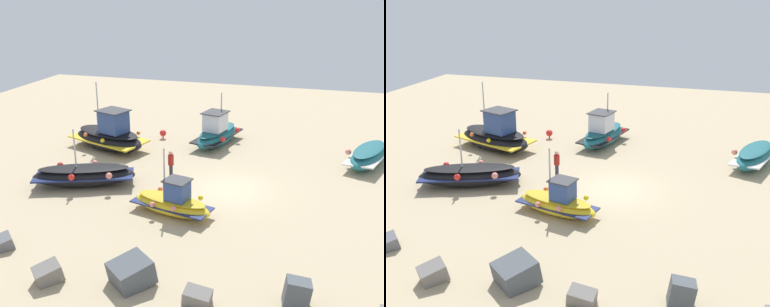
{
  "view_description": "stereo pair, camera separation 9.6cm",
  "coord_description": "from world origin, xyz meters",
  "views": [
    {
      "loc": [
        -4.43,
        21.76,
        10.1
      ],
      "look_at": [
        2.77,
        -2.35,
        0.9
      ],
      "focal_mm": 42.99,
      "sensor_mm": 36.0,
      "label": 1
    },
    {
      "loc": [
        -4.52,
        21.74,
        10.1
      ],
      "look_at": [
        2.77,
        -2.35,
        0.9
      ],
      "focal_mm": 42.99,
      "sensor_mm": 36.0,
      "label": 2
    }
  ],
  "objects": [
    {
      "name": "ground_plane",
      "position": [
        0.0,
        0.0,
        0.0
      ],
      "size": [
        53.96,
        53.96,
        0.0
      ],
      "primitive_type": "plane",
      "color": "tan"
    },
    {
      "name": "fishing_boat_0",
      "position": [
        2.38,
        -6.95,
        0.78
      ],
      "size": [
        2.76,
        5.11,
        3.47
      ],
      "rotation": [
        0.0,
        0.0,
        1.34
      ],
      "color": "#1E6670",
      "rests_on": "ground_plane"
    },
    {
      "name": "fishing_boat_1",
      "position": [
        -7.17,
        -5.79,
        0.6
      ],
      "size": [
        3.13,
        4.91,
        1.22
      ],
      "rotation": [
        0.0,
        0.0,
        1.24
      ],
      "color": "#1E6670",
      "rests_on": "ground_plane"
    },
    {
      "name": "fishing_boat_2",
      "position": [
        7.57,
        1.72,
        0.59
      ],
      "size": [
        5.73,
        3.73,
        3.22
      ],
      "rotation": [
        0.0,
        0.0,
        3.52
      ],
      "color": "black",
      "rests_on": "ground_plane"
    },
    {
      "name": "fishing_boat_3",
      "position": [
        1.99,
        3.47,
        0.58
      ],
      "size": [
        4.22,
        2.23,
        3.2
      ],
      "rotation": [
        0.0,
        0.0,
        2.92
      ],
      "color": "gold",
      "rests_on": "ground_plane"
    },
    {
      "name": "fishing_boat_4",
      "position": [
        8.95,
        -4.09,
        0.86
      ],
      "size": [
        5.91,
        3.95,
        4.38
      ],
      "rotation": [
        0.0,
        0.0,
        2.81
      ],
      "color": "black",
      "rests_on": "ground_plane"
    },
    {
      "name": "person_walking",
      "position": [
        3.43,
        -0.5,
        0.93
      ],
      "size": [
        0.32,
        0.32,
        1.62
      ],
      "rotation": [
        0.0,
        0.0,
        0.71
      ],
      "color": "#2D2D38",
      "rests_on": "ground_plane"
    },
    {
      "name": "breakwater_rocks",
      "position": [
        0.03,
        8.99,
        0.41
      ],
      "size": [
        21.39,
        2.65,
        1.13
      ],
      "color": "slate",
      "rests_on": "ground_plane"
    },
    {
      "name": "mooring_buoy_0",
      "position": [
        6.31,
        -7.09,
        0.39
      ],
      "size": [
        0.47,
        0.47,
        0.63
      ],
      "color": "#3F3F42",
      "rests_on": "ground_plane"
    }
  ]
}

